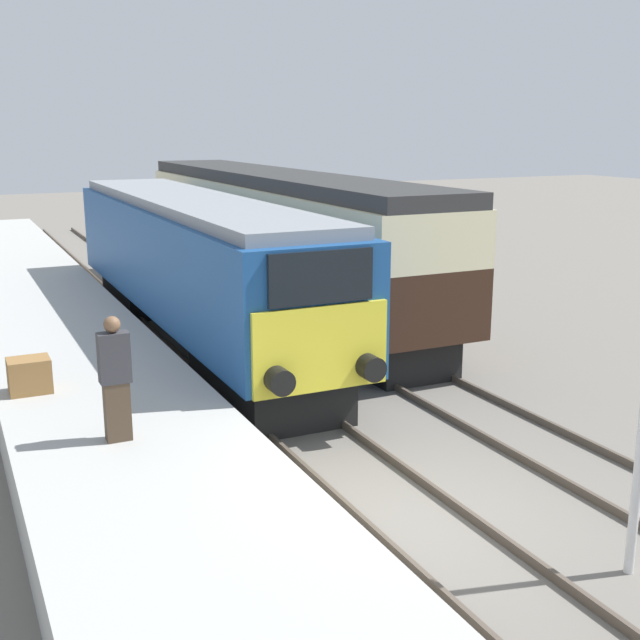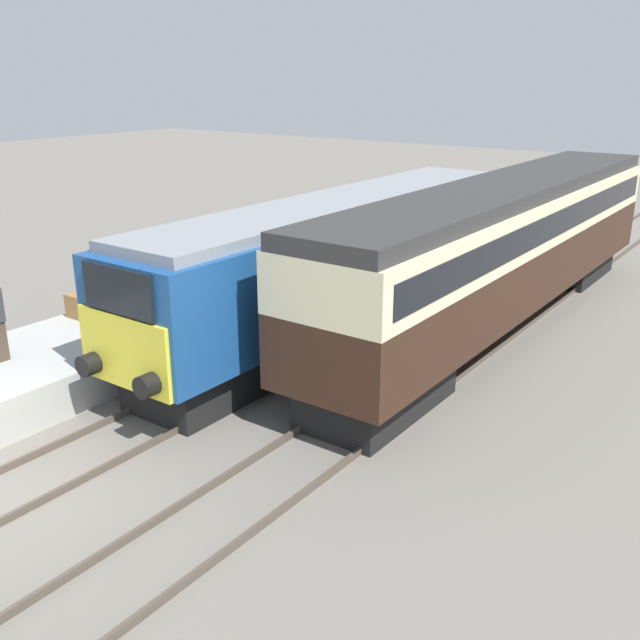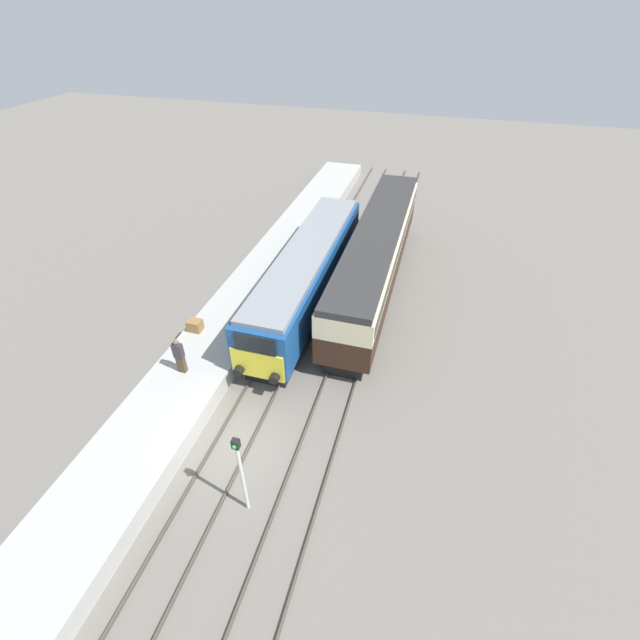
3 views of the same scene
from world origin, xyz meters
TOP-DOWN VIEW (x-y plane):
  - platform_left at (-3.30, 8.00)m, footprint 3.50×50.00m
  - rails_near_track at (0.00, 5.00)m, footprint 1.51×60.00m
  - rails_far_track at (3.40, 5.00)m, footprint 1.50×60.00m
  - locomotive at (0.00, 10.34)m, footprint 2.70×15.14m
  - passenger_carriage at (3.40, 13.21)m, footprint 2.75×17.29m
  - luggage_crate at (-4.46, 5.29)m, footprint 0.70×0.56m

SIDE VIEW (x-z plane):
  - rails_near_track at x=0.00m, z-range 0.00..0.14m
  - rails_far_track at x=3.40m, z-range 0.00..0.14m
  - platform_left at x=-3.30m, z-range 0.00..0.92m
  - luggage_crate at x=-4.46m, z-range 0.92..1.52m
  - locomotive at x=0.00m, z-range 0.24..3.94m
  - passenger_carriage at x=3.40m, z-range 0.42..4.49m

